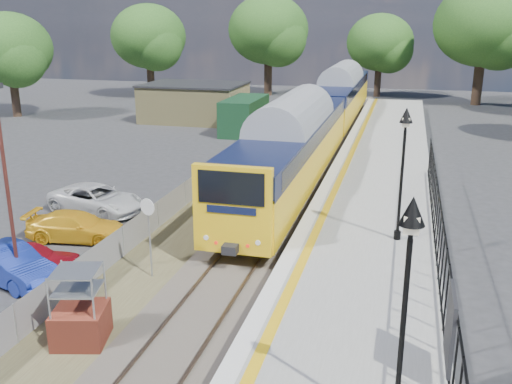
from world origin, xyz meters
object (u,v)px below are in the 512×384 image
(brick_plinth, at_px, (79,308))
(car_white, at_px, (97,199))
(speed_sign, at_px, (149,225))
(car_red, at_px, (27,259))
(carpark_lamp, at_px, (5,175))
(car_yellow, at_px, (77,226))
(victorian_lamp_north, at_px, (404,144))
(victorian_lamp_south, at_px, (408,264))
(train, at_px, (323,113))
(car_blue, at_px, (10,265))

(brick_plinth, bearing_deg, car_white, 117.67)
(speed_sign, xyz_separation_m, car_red, (-4.07, -0.87, -1.31))
(carpark_lamp, xyz_separation_m, car_red, (-0.21, 0.77, -3.14))
(car_red, xyz_separation_m, car_yellow, (-0.19, 3.31, -0.03))
(speed_sign, height_order, car_red, speed_sign)
(speed_sign, height_order, car_yellow, speed_sign)
(victorian_lamp_north, bearing_deg, carpark_lamp, -156.77)
(victorian_lamp_south, distance_m, car_yellow, 15.71)
(train, bearing_deg, victorian_lamp_north, -73.69)
(train, distance_m, speed_sign, 21.62)
(victorian_lamp_north, xyz_separation_m, car_red, (-11.87, -4.23, -3.71))
(victorian_lamp_south, relative_size, car_white, 1.03)
(victorian_lamp_south, bearing_deg, speed_sign, 140.29)
(victorian_lamp_north, bearing_deg, train, 106.31)
(victorian_lamp_south, relative_size, car_blue, 1.22)
(car_yellow, bearing_deg, victorian_lamp_north, -93.14)
(victorian_lamp_south, relative_size, speed_sign, 1.65)
(brick_plinth, height_order, car_red, brick_plinth)
(train, bearing_deg, car_white, -115.94)
(car_blue, bearing_deg, victorian_lamp_north, -49.74)
(train, relative_size, car_white, 9.18)
(train, xyz_separation_m, car_yellow, (-6.76, -19.03, -1.78))
(speed_sign, relative_size, car_red, 0.81)
(carpark_lamp, xyz_separation_m, car_yellow, (-0.41, 4.08, -3.16))
(victorian_lamp_south, bearing_deg, brick_plinth, 162.64)
(train, bearing_deg, carpark_lamp, -105.37)
(speed_sign, xyz_separation_m, car_white, (-5.21, 5.62, -1.28))
(victorian_lamp_north, relative_size, carpark_lamp, 0.71)
(victorian_lamp_north, distance_m, brick_plinth, 11.36)
(victorian_lamp_south, height_order, victorian_lamp_north, same)
(speed_sign, distance_m, car_white, 7.77)
(car_yellow, bearing_deg, car_blue, 171.81)
(brick_plinth, xyz_separation_m, car_yellow, (-4.15, 6.55, -0.46))
(train, xyz_separation_m, car_red, (-6.57, -22.34, -1.75))
(carpark_lamp, bearing_deg, train, 74.63)
(carpark_lamp, bearing_deg, car_white, 100.56)
(speed_sign, distance_m, carpark_lamp, 4.57)
(victorian_lamp_south, bearing_deg, victorian_lamp_north, 91.15)
(victorian_lamp_north, distance_m, carpark_lamp, 12.70)
(carpark_lamp, bearing_deg, car_blue, 156.04)
(car_blue, distance_m, car_white, 7.12)
(speed_sign, bearing_deg, car_blue, -146.60)
(brick_plinth, distance_m, car_red, 5.13)
(victorian_lamp_north, xyz_separation_m, car_white, (-13.01, 2.26, -3.68))
(brick_plinth, height_order, car_white, brick_plinth)
(speed_sign, bearing_deg, car_red, -153.05)
(victorian_lamp_south, relative_size, brick_plinth, 2.16)
(victorian_lamp_south, distance_m, car_blue, 13.86)
(victorian_lamp_south, distance_m, car_red, 13.88)
(brick_plinth, relative_size, carpark_lamp, 0.33)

